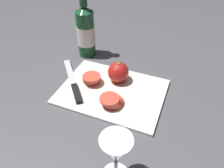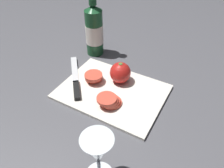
{
  "view_description": "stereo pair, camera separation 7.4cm",
  "coord_description": "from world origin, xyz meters",
  "px_view_note": "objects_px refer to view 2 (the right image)",
  "views": [
    {
      "loc": [
        0.28,
        -0.51,
        0.53
      ],
      "look_at": [
        0.07,
        0.01,
        0.04
      ],
      "focal_mm": 35.0,
      "sensor_mm": 36.0,
      "label": 1
    },
    {
      "loc": [
        0.35,
        -0.48,
        0.53
      ],
      "look_at": [
        0.07,
        0.01,
        0.04
      ],
      "focal_mm": 35.0,
      "sensor_mm": 36.0,
      "label": 2
    }
  ],
  "objects_px": {
    "whole_tomato": "(120,73)",
    "tomato_slice_stack_near": "(109,100)",
    "wine_bottle": "(94,29)",
    "tomato_slice_stack_far": "(94,76)",
    "knife": "(76,85)",
    "wine_glass": "(98,152)"
  },
  "relations": [
    {
      "from": "whole_tomato",
      "to": "tomato_slice_stack_near",
      "type": "distance_m",
      "value": 0.13
    },
    {
      "from": "whole_tomato",
      "to": "tomato_slice_stack_near",
      "type": "bearing_deg",
      "value": -78.36
    },
    {
      "from": "wine_bottle",
      "to": "tomato_slice_stack_far",
      "type": "distance_m",
      "value": 0.22
    },
    {
      "from": "knife",
      "to": "whole_tomato",
      "type": "bearing_deg",
      "value": -90.33
    },
    {
      "from": "wine_glass",
      "to": "knife",
      "type": "height_order",
      "value": "wine_glass"
    },
    {
      "from": "whole_tomato",
      "to": "tomato_slice_stack_near",
      "type": "xyz_separation_m",
      "value": [
        0.03,
        -0.12,
        -0.02
      ]
    },
    {
      "from": "knife",
      "to": "tomato_slice_stack_near",
      "type": "distance_m",
      "value": 0.15
    },
    {
      "from": "knife",
      "to": "tomato_slice_stack_far",
      "type": "bearing_deg",
      "value": -71.59
    },
    {
      "from": "wine_bottle",
      "to": "wine_glass",
      "type": "xyz_separation_m",
      "value": [
        0.31,
        -0.47,
        -0.01
      ]
    },
    {
      "from": "wine_bottle",
      "to": "tomato_slice_stack_far",
      "type": "bearing_deg",
      "value": -58.92
    },
    {
      "from": "wine_glass",
      "to": "tomato_slice_stack_near",
      "type": "height_order",
      "value": "wine_glass"
    },
    {
      "from": "wine_bottle",
      "to": "wine_glass",
      "type": "height_order",
      "value": "wine_bottle"
    },
    {
      "from": "tomato_slice_stack_near",
      "to": "tomato_slice_stack_far",
      "type": "distance_m",
      "value": 0.14
    },
    {
      "from": "whole_tomato",
      "to": "knife",
      "type": "bearing_deg",
      "value": -140.25
    },
    {
      "from": "tomato_slice_stack_near",
      "to": "tomato_slice_stack_far",
      "type": "bearing_deg",
      "value": 144.82
    },
    {
      "from": "knife",
      "to": "tomato_slice_stack_near",
      "type": "bearing_deg",
      "value": -137.72
    },
    {
      "from": "whole_tomato",
      "to": "tomato_slice_stack_far",
      "type": "height_order",
      "value": "whole_tomato"
    },
    {
      "from": "wine_bottle",
      "to": "tomato_slice_stack_near",
      "type": "bearing_deg",
      "value": -49.4
    },
    {
      "from": "knife",
      "to": "tomato_slice_stack_far",
      "type": "relative_size",
      "value": 2.69
    },
    {
      "from": "tomato_slice_stack_far",
      "to": "whole_tomato",
      "type": "bearing_deg",
      "value": 26.48
    },
    {
      "from": "whole_tomato",
      "to": "tomato_slice_stack_near",
      "type": "relative_size",
      "value": 0.96
    },
    {
      "from": "wine_bottle",
      "to": "whole_tomato",
      "type": "bearing_deg",
      "value": -34.32
    }
  ]
}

